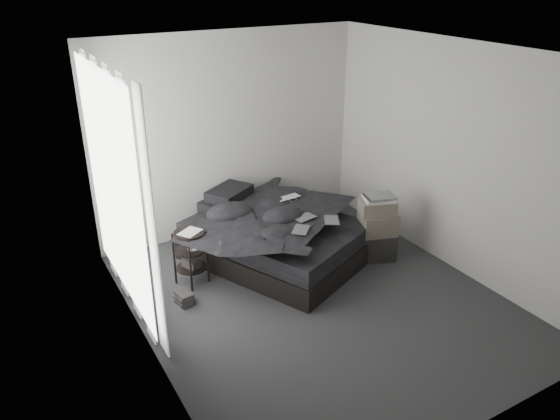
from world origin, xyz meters
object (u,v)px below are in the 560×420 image
bed (276,248)px  side_stand (191,258)px  laptop (290,194)px  box_lower (375,245)px

bed → side_stand: size_ratio=3.13×
laptop → side_stand: size_ratio=0.50×
laptop → side_stand: (-1.41, -0.21, -0.41)m
laptop → side_stand: bearing=-177.3°
laptop → box_lower: bearing=-51.1°
box_lower → bed: bearing=151.5°
laptop → bed: bearing=-154.5°
bed → box_lower: 1.22m
laptop → side_stand: laptop is taller
bed → side_stand: bearing=157.3°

